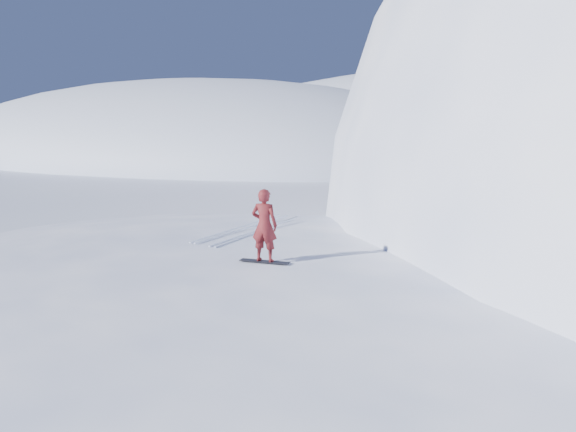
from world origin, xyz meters
name	(u,v)px	position (x,y,z in m)	size (l,w,h in m)	color
ground	(189,348)	(0.00, 0.00, 0.00)	(400.00, 400.00, 0.00)	white
near_ridge	(287,326)	(1.00, 3.00, 0.00)	(36.00, 28.00, 4.80)	white
far_ridge_a	(178,157)	(-70.00, 60.00, 0.00)	(120.00, 70.00, 28.00)	white
far_ridge_c	(441,152)	(-40.00, 110.00, 0.00)	(140.00, 90.00, 36.00)	white
wind_bumps	(229,322)	(-0.56, 2.12, 0.00)	(16.00, 14.40, 1.00)	white
snowboard	(265,261)	(1.61, 1.30, 2.41)	(1.36, 0.25, 0.02)	black
snowboarder	(264,225)	(1.61, 1.30, 3.38)	(0.70, 0.46, 1.92)	maroon
vapor_plume	(145,163)	(-61.30, 45.62, 0.00)	(11.26, 9.01, 7.88)	white
board_tracks	(252,228)	(-1.86, 4.66, 2.42)	(2.37, 5.91, 0.04)	silver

